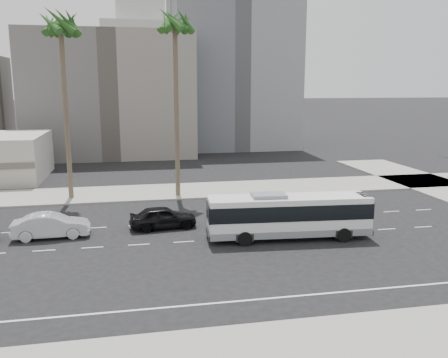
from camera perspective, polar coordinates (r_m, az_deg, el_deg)
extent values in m
plane|color=black|center=(33.66, 5.43, -6.91)|extent=(700.00, 700.00, 0.00)
cube|color=gray|center=(48.19, 0.22, -1.22)|extent=(120.00, 7.00, 0.15)
cube|color=gray|center=(20.54, 18.51, -19.70)|extent=(120.00, 7.00, 0.15)
cube|color=#66635F|center=(75.72, -13.38, 9.80)|extent=(24.00, 18.00, 18.00)
cube|color=slate|center=(84.47, 0.71, 12.92)|extent=(20.00, 20.00, 26.00)
cube|color=silver|center=(280.99, -9.87, 13.38)|extent=(42.00, 42.00, 44.00)
cube|color=slate|center=(267.37, 0.70, 16.45)|extent=(26.00, 26.00, 70.00)
cube|color=slate|center=(301.89, 4.30, 14.86)|extent=(22.00, 22.00, 60.00)
cube|color=silver|center=(33.02, 7.79, -4.20)|extent=(11.25, 3.24, 2.49)
cube|color=black|center=(32.93, 7.80, -3.64)|extent=(11.32, 3.30, 1.05)
cube|color=slate|center=(33.32, 7.74, -6.03)|extent=(11.27, 3.28, 0.48)
cube|color=slate|center=(32.26, 5.43, -2.06)|extent=(2.40, 1.69, 0.29)
cube|color=#262628|center=(34.78, 16.08, -1.89)|extent=(0.70, 1.76, 0.29)
cylinder|color=black|center=(33.58, 14.18, -6.40)|extent=(0.96, 0.29, 0.96)
cylinder|color=black|center=(35.71, 12.51, -5.27)|extent=(0.96, 0.29, 0.96)
cylinder|color=black|center=(31.36, 2.77, -7.32)|extent=(0.96, 0.29, 0.96)
cylinder|color=black|center=(33.63, 1.77, -6.02)|extent=(0.96, 0.29, 0.96)
imported|color=black|center=(35.52, -7.32, -4.57)|extent=(2.45, 5.07, 1.67)
imported|color=silver|center=(35.23, -20.04, -5.28)|extent=(2.03, 5.26, 1.71)
cylinder|color=brown|center=(44.47, -5.72, 7.69)|extent=(0.43, 0.43, 15.52)
cylinder|color=brown|center=(45.57, -18.41, 7.05)|extent=(0.48, 0.48, 15.18)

